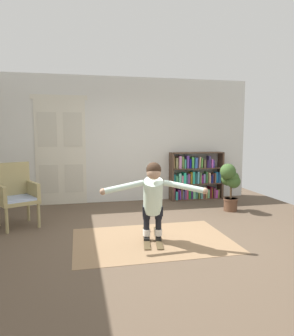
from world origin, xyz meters
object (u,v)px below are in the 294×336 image
object	(u,v)px
wicker_chair	(16,193)
potted_plant	(230,181)
skis_pair	(152,238)
bookshelf	(195,178)
person_skier	(153,195)

from	to	relation	value
wicker_chair	potted_plant	size ratio (longest dim) A/B	1.10
skis_pair	bookshelf	bearing A→B (deg)	56.98
person_skier	skis_pair	bearing A→B (deg)	79.60
bookshelf	skis_pair	xyz separation A→B (m)	(-1.70, -2.61, -0.50)
wicker_chair	person_skier	size ratio (longest dim) A/B	0.75
person_skier	potted_plant	bearing A→B (deg)	37.46
wicker_chair	bookshelf	bearing A→B (deg)	20.04
potted_plant	skis_pair	distance (m)	2.46
potted_plant	skis_pair	bearing A→B (deg)	-145.46
bookshelf	potted_plant	world-z (taller)	bookshelf
bookshelf	skis_pair	size ratio (longest dim) A/B	1.47
bookshelf	person_skier	size ratio (longest dim) A/B	0.89
bookshelf	person_skier	world-z (taller)	person_skier
potted_plant	person_skier	xyz separation A→B (m)	(-2.00, -1.53, 0.10)
skis_pair	potted_plant	bearing A→B (deg)	34.54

